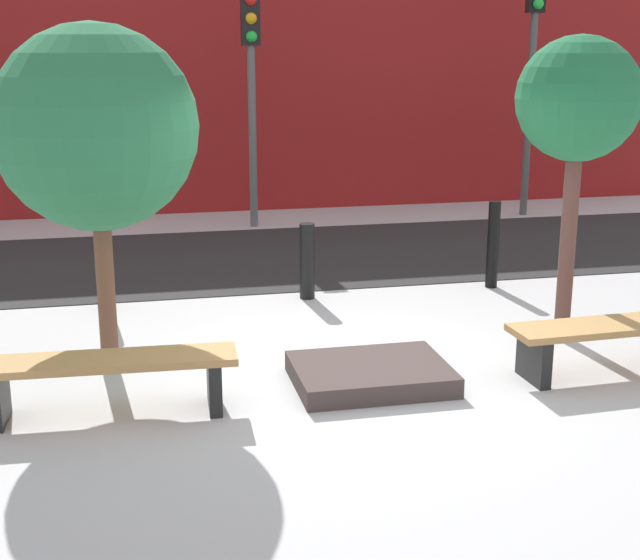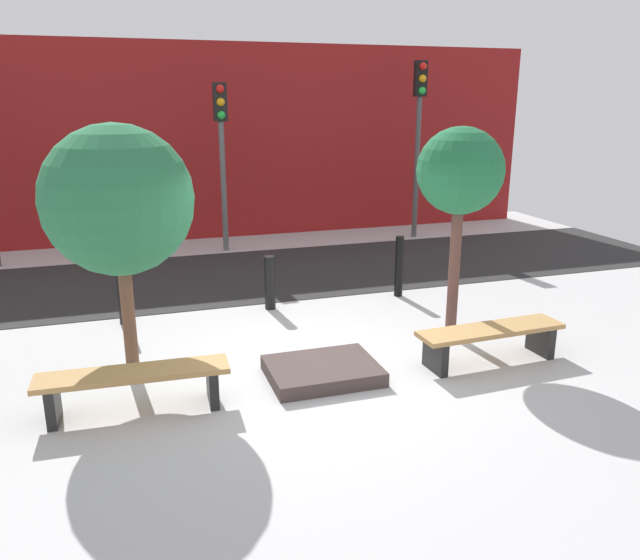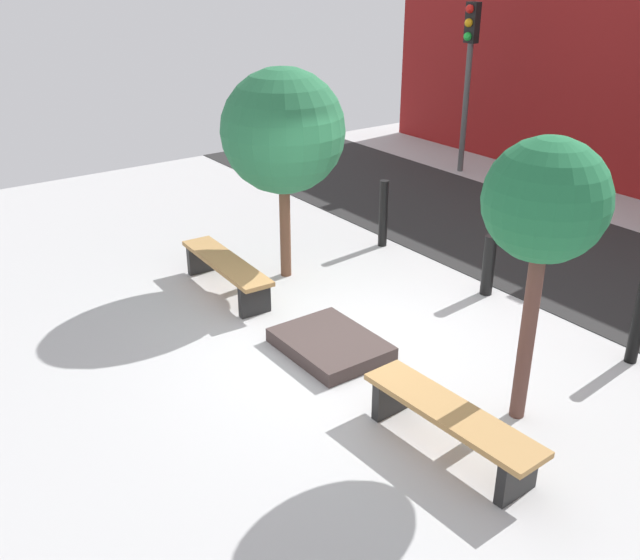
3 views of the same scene
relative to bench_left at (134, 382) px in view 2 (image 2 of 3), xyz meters
name	(u,v)px [view 2 (image 2 of 3)]	position (x,y,z in m)	size (l,w,h in m)	color
ground_plane	(318,371)	(2.16, 0.40, -0.35)	(18.00, 18.00, 0.00)	#B6B6B6
road_strip	(245,275)	(2.16, 4.96, -0.34)	(18.00, 3.65, 0.01)	#272727
building_facade	(211,142)	(2.16, 8.69, 1.89)	(16.20, 0.50, 4.47)	maroon
bench_left	(134,382)	(0.00, 0.00, 0.00)	(2.00, 0.52, 0.47)	black
bench_right	(490,337)	(4.32, 0.00, -0.01)	(1.95, 0.54, 0.46)	black
planter_bed	(323,371)	(2.16, 0.20, -0.26)	(1.30, 1.00, 0.17)	#453835
tree_behind_left_bench	(118,201)	(0.00, 0.98, 1.77)	(1.70, 1.70, 2.98)	brown
tree_behind_right_bench	(460,174)	(4.32, 0.98, 1.92)	(1.15, 1.15, 2.89)	brown
bollard_far_left	(122,288)	(-0.07, 2.89, 0.20)	(0.14, 0.14, 1.09)	black
bollard_left	(270,283)	(2.16, 2.89, 0.08)	(0.17, 0.17, 0.86)	black
bollard_center	(399,266)	(4.38, 2.89, 0.17)	(0.14, 0.14, 1.03)	black
traffic_light_mid_west	(222,137)	(2.16, 7.07, 2.11)	(0.28, 0.27, 3.54)	#575757
traffic_light_mid_east	(419,119)	(6.73, 7.07, 2.43)	(0.28, 0.27, 4.05)	#474747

